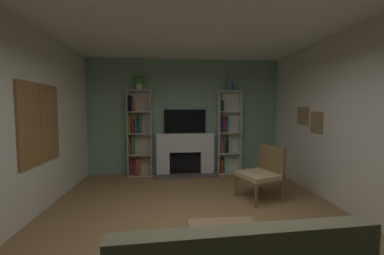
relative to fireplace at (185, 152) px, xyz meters
name	(u,v)px	position (x,y,z in m)	size (l,w,h in m)	color
ground_plane	(202,243)	(0.00, -3.13, -0.55)	(7.80, 7.80, 0.00)	olive
wall_back_accent	(185,117)	(0.00, 0.15, 0.89)	(4.95, 0.06, 2.89)	gray
fireplace	(185,152)	(0.00, 0.00, 0.00)	(1.53, 0.54, 1.04)	white
tv	(185,121)	(0.00, 0.09, 0.79)	(1.05, 0.06, 0.59)	black
bookshelf_left	(138,136)	(-1.18, 0.01, 0.43)	(0.58, 0.31, 2.10)	beige
bookshelf_right	(226,134)	(1.05, 0.01, 0.45)	(0.58, 0.29, 2.10)	silver
potted_plant	(139,82)	(-1.12, -0.03, 1.74)	(0.21, 0.21, 0.34)	beige
vase_with_flowers	(230,86)	(1.12, -0.03, 1.68)	(0.15, 0.15, 0.40)	teal
armchair	(263,172)	(1.30, -1.79, -0.06)	(0.80, 0.80, 0.96)	brown
coffee_table	(224,234)	(0.17, -3.56, -0.20)	(0.72, 0.46, 0.41)	#957250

